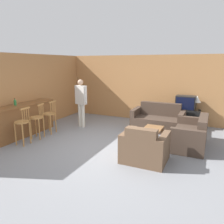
{
  "coord_description": "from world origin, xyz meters",
  "views": [
    {
      "loc": [
        2.54,
        -5.01,
        2.3
      ],
      "look_at": [
        -0.15,
        0.8,
        0.85
      ],
      "focal_mm": 35.0,
      "sensor_mm": 36.0,
      "label": 1
    }
  ],
  "objects_px": {
    "bar_chair_mid": "(37,120)",
    "table_lamp": "(197,100)",
    "couch_far": "(158,121)",
    "person_by_window": "(81,100)",
    "loveseat_right": "(191,136)",
    "bottle": "(15,102)",
    "tv_unit": "(184,118)",
    "tv": "(186,103)",
    "bar_chair_far": "(50,116)",
    "bar_chair_near": "(22,125)",
    "armchair_near": "(144,148)",
    "coffee_table": "(152,131)"
  },
  "relations": [
    {
      "from": "loveseat_right",
      "to": "bar_chair_far",
      "type": "bearing_deg",
      "value": -170.95
    },
    {
      "from": "bar_chair_near",
      "to": "loveseat_right",
      "type": "xyz_separation_m",
      "value": [
        4.38,
        1.85,
        -0.26
      ]
    },
    {
      "from": "bar_chair_far",
      "to": "table_lamp",
      "type": "relative_size",
      "value": 2.06
    },
    {
      "from": "bar_chair_mid",
      "to": "table_lamp",
      "type": "height_order",
      "value": "table_lamp"
    },
    {
      "from": "couch_far",
      "to": "person_by_window",
      "type": "relative_size",
      "value": 1.01
    },
    {
      "from": "couch_far",
      "to": "armchair_near",
      "type": "bearing_deg",
      "value": -83.69
    },
    {
      "from": "tv_unit",
      "to": "table_lamp",
      "type": "xyz_separation_m",
      "value": [
        0.38,
        0.0,
        0.71
      ]
    },
    {
      "from": "person_by_window",
      "to": "bottle",
      "type": "bearing_deg",
      "value": -125.07
    },
    {
      "from": "loveseat_right",
      "to": "tv",
      "type": "bearing_deg",
      "value": 102.11
    },
    {
      "from": "loveseat_right",
      "to": "bottle",
      "type": "height_order",
      "value": "bottle"
    },
    {
      "from": "couch_far",
      "to": "bottle",
      "type": "height_order",
      "value": "bottle"
    },
    {
      "from": "coffee_table",
      "to": "armchair_near",
      "type": "bearing_deg",
      "value": -82.59
    },
    {
      "from": "armchair_near",
      "to": "person_by_window",
      "type": "relative_size",
      "value": 0.6
    },
    {
      "from": "tv_unit",
      "to": "tv",
      "type": "relative_size",
      "value": 1.57
    },
    {
      "from": "person_by_window",
      "to": "bar_chair_mid",
      "type": "bearing_deg",
      "value": -108.92
    },
    {
      "from": "tv",
      "to": "person_by_window",
      "type": "relative_size",
      "value": 0.39
    },
    {
      "from": "table_lamp",
      "to": "person_by_window",
      "type": "height_order",
      "value": "person_by_window"
    },
    {
      "from": "armchair_near",
      "to": "bottle",
      "type": "relative_size",
      "value": 4.76
    },
    {
      "from": "bottle",
      "to": "table_lamp",
      "type": "relative_size",
      "value": 0.41
    },
    {
      "from": "armchair_near",
      "to": "loveseat_right",
      "type": "distance_m",
      "value": 1.72
    },
    {
      "from": "bottle",
      "to": "loveseat_right",
      "type": "bearing_deg",
      "value": 15.66
    },
    {
      "from": "bar_chair_far",
      "to": "bar_chair_near",
      "type": "bearing_deg",
      "value": -90.0
    },
    {
      "from": "couch_far",
      "to": "tv",
      "type": "distance_m",
      "value": 1.26
    },
    {
      "from": "bar_chair_near",
      "to": "person_by_window",
      "type": "xyz_separation_m",
      "value": [
        0.55,
        2.2,
        0.4
      ]
    },
    {
      "from": "armchair_near",
      "to": "coffee_table",
      "type": "bearing_deg",
      "value": 97.41
    },
    {
      "from": "bar_chair_mid",
      "to": "person_by_window",
      "type": "relative_size",
      "value": 0.63
    },
    {
      "from": "bar_chair_near",
      "to": "tv",
      "type": "relative_size",
      "value": 1.61
    },
    {
      "from": "bar_chair_mid",
      "to": "table_lamp",
      "type": "xyz_separation_m",
      "value": [
        4.33,
        3.25,
        0.45
      ]
    },
    {
      "from": "tv_unit",
      "to": "couch_far",
      "type": "bearing_deg",
      "value": -134.2
    },
    {
      "from": "tv_unit",
      "to": "tv",
      "type": "height_order",
      "value": "tv"
    },
    {
      "from": "person_by_window",
      "to": "tv_unit",
      "type": "bearing_deg",
      "value": 25.69
    },
    {
      "from": "loveseat_right",
      "to": "tv_unit",
      "type": "xyz_separation_m",
      "value": [
        -0.43,
        1.99,
        -0.0
      ]
    },
    {
      "from": "bar_chair_mid",
      "to": "tv",
      "type": "xyz_separation_m",
      "value": [
        3.95,
        3.25,
        0.31
      ]
    },
    {
      "from": "coffee_table",
      "to": "tv_unit",
      "type": "height_order",
      "value": "tv_unit"
    },
    {
      "from": "coffee_table",
      "to": "bottle",
      "type": "bearing_deg",
      "value": -161.47
    },
    {
      "from": "bar_chair_near",
      "to": "tv",
      "type": "height_order",
      "value": "tv"
    },
    {
      "from": "tv",
      "to": "table_lamp",
      "type": "distance_m",
      "value": 0.4
    },
    {
      "from": "table_lamp",
      "to": "bar_chair_near",
      "type": "bearing_deg",
      "value": -138.47
    },
    {
      "from": "armchair_near",
      "to": "coffee_table",
      "type": "distance_m",
      "value": 1.38
    },
    {
      "from": "bar_chair_mid",
      "to": "bar_chair_far",
      "type": "bearing_deg",
      "value": 89.96
    },
    {
      "from": "bar_chair_near",
      "to": "person_by_window",
      "type": "relative_size",
      "value": 0.63
    },
    {
      "from": "bottle",
      "to": "bar_chair_far",
      "type": "bearing_deg",
      "value": 46.23
    },
    {
      "from": "coffee_table",
      "to": "bottle",
      "type": "distance_m",
      "value": 4.27
    },
    {
      "from": "tv",
      "to": "bottle",
      "type": "relative_size",
      "value": 3.14
    },
    {
      "from": "tv",
      "to": "coffee_table",
      "type": "bearing_deg",
      "value": -107.86
    },
    {
      "from": "bar_chair_far",
      "to": "table_lamp",
      "type": "xyz_separation_m",
      "value": [
        4.33,
        2.69,
        0.45
      ]
    },
    {
      "from": "bar_chair_mid",
      "to": "loveseat_right",
      "type": "distance_m",
      "value": 4.56
    },
    {
      "from": "armchair_near",
      "to": "person_by_window",
      "type": "xyz_separation_m",
      "value": [
        -2.91,
        1.81,
        0.66
      ]
    },
    {
      "from": "armchair_near",
      "to": "table_lamp",
      "type": "distance_m",
      "value": 3.62
    },
    {
      "from": "tv_unit",
      "to": "bar_chair_mid",
      "type": "bearing_deg",
      "value": -140.56
    }
  ]
}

